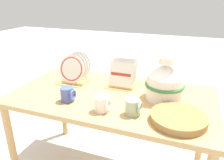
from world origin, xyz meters
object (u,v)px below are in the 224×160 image
ceramic_vase (165,81)px  mug_sage_glaze (133,107)px  dish_rack_round_plates (75,71)px  mug_cream_glaze (102,104)px  mug_cobalt_glaze (68,94)px  dish_rack_square_plates (123,77)px  wicker_charger_stack (178,118)px

ceramic_vase → mug_sage_glaze: size_ratio=3.24×
dish_rack_round_plates → mug_sage_glaze: dish_rack_round_plates is taller
dish_rack_round_plates → mug_cream_glaze: (0.39, -0.36, -0.05)m
dish_rack_round_plates → mug_cobalt_glaze: (0.12, -0.31, -0.05)m
dish_rack_round_plates → mug_cobalt_glaze: size_ratio=2.44×
mug_sage_glaze → mug_cream_glaze: size_ratio=1.00×
dish_rack_round_plates → ceramic_vase: bearing=-4.0°
ceramic_vase → dish_rack_round_plates: 0.73m
dish_rack_square_plates → mug_sage_glaze: 0.44m
ceramic_vase → mug_sage_glaze: 0.33m
dish_rack_round_plates → mug_sage_glaze: size_ratio=2.44×
dish_rack_round_plates → dish_rack_square_plates: bearing=9.9°
ceramic_vase → dish_rack_round_plates: size_ratio=1.33×
ceramic_vase → wicker_charger_stack: bearing=-65.9°
dish_rack_square_plates → mug_cream_glaze: bearing=-89.7°
dish_rack_square_plates → mug_cream_glaze: 0.43m
wicker_charger_stack → mug_cream_glaze: mug_cream_glaze is taller
wicker_charger_stack → mug_cobalt_glaze: mug_cobalt_glaze is taller
mug_cream_glaze → ceramic_vase: bearing=43.0°
ceramic_vase → wicker_charger_stack: 0.32m
wicker_charger_stack → mug_sage_glaze: bearing=-178.0°
mug_cream_glaze → mug_cobalt_glaze: bearing=170.4°
mug_cobalt_glaze → mug_sage_glaze: 0.46m
wicker_charger_stack → mug_cream_glaze: (-0.45, -0.04, 0.03)m
wicker_charger_stack → mug_sage_glaze: (-0.26, -0.01, 0.03)m
ceramic_vase → mug_cobalt_glaze: bearing=-156.5°
dish_rack_round_plates → mug_sage_glaze: (0.58, -0.33, -0.05)m
dish_rack_square_plates → mug_sage_glaze: size_ratio=2.09×
dish_rack_round_plates → wicker_charger_stack: size_ratio=0.75×
mug_sage_glaze → ceramic_vase: bearing=63.2°
dish_rack_round_plates → dish_rack_square_plates: dish_rack_round_plates is taller
dish_rack_square_plates → wicker_charger_stack: (0.46, -0.39, -0.06)m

